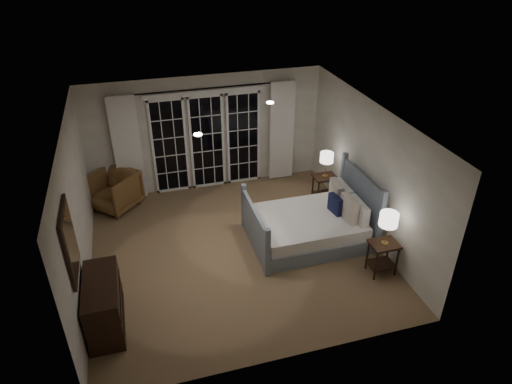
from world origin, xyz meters
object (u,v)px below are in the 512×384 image
object	(u,v)px
armchair	(114,190)
dresser	(104,304)
lamp_left	(389,220)
nightstand_left	(383,253)
lamp_right	(327,158)
bed	(311,225)
nightstand_right	(324,185)

from	to	relation	value
armchair	dresser	xyz separation A→B (m)	(-0.20, -3.32, 0.01)
lamp_left	armchair	distance (m)	5.44
nightstand_left	lamp_right	xyz separation A→B (m)	(-0.01, 2.38, 0.63)
bed	armchair	distance (m)	4.07
nightstand_right	lamp_left	distance (m)	2.47
lamp_left	dresser	size ratio (longest dim) A/B	0.51
lamp_right	nightstand_right	bearing A→B (deg)	45.00
armchair	bed	bearing A→B (deg)	12.35
nightstand_left	armchair	xyz separation A→B (m)	(-4.23, 3.36, 0.00)
dresser	armchair	bearing A→B (deg)	86.60
nightstand_left	nightstand_right	bearing A→B (deg)	90.30
bed	lamp_left	xyz separation A→B (m)	(0.78, -1.20, 0.75)
nightstand_right	lamp_left	bearing A→B (deg)	-89.70
nightstand_left	dresser	distance (m)	4.43
lamp_left	lamp_right	world-z (taller)	lamp_left
bed	nightstand_right	distance (m)	1.41
lamp_right	dresser	xyz separation A→B (m)	(-4.42, -2.34, -0.62)
dresser	nightstand_right	bearing A→B (deg)	27.88
nightstand_left	bed	bearing A→B (deg)	122.84
nightstand_right	bed	bearing A→B (deg)	-122.98
bed	lamp_right	distance (m)	1.57
bed	armchair	bearing A→B (deg)	148.01
lamp_right	dresser	world-z (taller)	lamp_right
nightstand_left	nightstand_right	xyz separation A→B (m)	(-0.01, 2.38, 0.00)
bed	lamp_left	bearing A→B (deg)	-57.16
bed	nightstand_left	distance (m)	1.43
bed	armchair	size ratio (longest dim) A/B	2.41
lamp_left	lamp_right	distance (m)	2.38
armchair	dresser	world-z (taller)	dresser
lamp_right	armchair	xyz separation A→B (m)	(-4.22, 0.98, -0.63)
lamp_left	bed	bearing A→B (deg)	122.84
nightstand_left	lamp_left	bearing A→B (deg)	90.00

